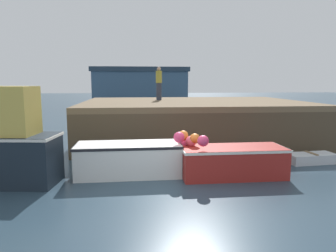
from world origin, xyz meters
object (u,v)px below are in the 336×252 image
Objects in this scene: fishing_boat_mid at (230,160)px; dockworker at (159,83)px; fishing_boat_near_left at (0,147)px; rowboat at (311,158)px; fishing_boat_near_right at (129,158)px.

dockworker is at bearing 102.56° from fishing_boat_mid.
fishing_boat_mid is (7.02, 0.07, -0.57)m from fishing_boat_near_left.
rowboat is (3.57, 1.34, -0.38)m from fishing_boat_mid.
fishing_boat_mid reaches higher than rowboat.
dockworker is (5.29, 7.85, 1.84)m from fishing_boat_near_left.
fishing_boat_near_right is at bearing 171.83° from fishing_boat_mid.
fishing_boat_mid is at bearing -8.17° from fishing_boat_near_right.
fishing_boat_near_left is at bearing -123.98° from dockworker.
dockworker reaches higher than rowboat.
rowboat is 1.03× the size of dockworker.
fishing_boat_near_right is (3.76, 0.54, -0.56)m from fishing_boat_near_left.
rowboat is at bearing 20.56° from fishing_boat_mid.
fishing_boat_mid is 1.90× the size of rowboat.
fishing_boat_near_right is at bearing -172.73° from rowboat.
fishing_boat_near_right is at bearing -101.80° from dockworker.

